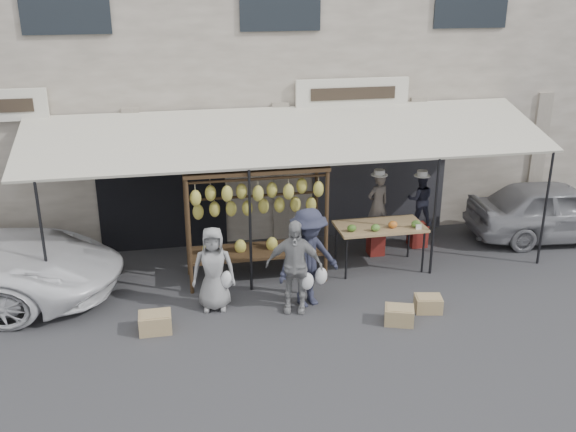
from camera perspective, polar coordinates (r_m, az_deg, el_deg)
name	(u,v)px	position (r m, az deg, el deg)	size (l,w,h in m)	color
ground_plane	(319,314)	(11.08, 2.80, -8.72)	(90.00, 90.00, 0.00)	#2D2D30
shophouse	(257,53)	(16.14, -2.74, 14.24)	(24.00, 6.15, 7.30)	beige
awning	(293,136)	(12.23, 0.44, 7.11)	(10.00, 2.35, 2.92)	beige
banana_rack	(256,201)	(11.70, -2.88, 1.34)	(2.60, 0.90, 2.24)	#3C2A19
produce_table	(380,228)	(12.50, 8.22, -1.02)	(1.70, 0.90, 1.04)	#9E8756
vendor_left	(378,204)	(13.07, 7.98, 1.03)	(0.48, 0.31, 1.31)	#564F4B
vendor_right	(420,200)	(13.66, 11.67, 1.44)	(0.53, 0.42, 1.10)	#20212E
customer_left	(213,269)	(11.01, -6.64, -4.68)	(0.73, 0.48, 1.49)	gray
customer_mid	(294,266)	(10.84, 0.55, -4.50)	(0.97, 0.40, 1.65)	gray
customer_right	(308,258)	(11.00, 1.81, -3.74)	(1.15, 0.66, 1.78)	#282A3C
stool_left	(376,244)	(13.39, 7.80, -2.49)	(0.31, 0.31, 0.44)	maroon
stool_right	(418,235)	(13.94, 11.44, -1.65)	(0.35, 0.35, 0.49)	maroon
crate_near_a	(399,315)	(10.91, 9.85, -8.69)	(0.47, 0.36, 0.28)	tan
crate_near_b	(428,304)	(11.37, 12.35, -7.63)	(0.45, 0.34, 0.27)	tan
crate_far	(155,323)	(10.73, -11.72, -9.26)	(0.52, 0.39, 0.31)	tan
sedan	(557,210)	(15.09, 22.83, 0.47)	(1.53, 3.81, 1.30)	gray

